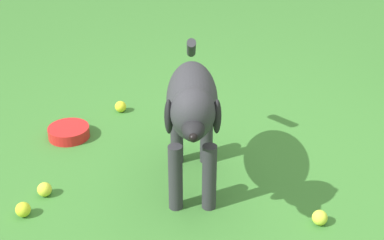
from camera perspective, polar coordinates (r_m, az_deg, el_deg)
The scene contains 7 objects.
ground at distance 2.59m, azimuth 5.18°, elevation -7.88°, with size 14.00×14.00×0.00m, color #38722D.
dog at distance 2.41m, azimuth 0.01°, elevation 1.35°, with size 0.29×0.96×0.65m.
tennis_ball_0 at distance 2.56m, azimuth -16.70°, elevation -8.66°, with size 0.07×0.07×0.07m, color #C0D22A.
tennis_ball_1 at distance 2.47m, azimuth 12.78°, elevation -9.60°, with size 0.07×0.07×0.07m, color #C6DC3B.
tennis_ball_2 at distance 3.31m, azimuth -7.23°, elevation 1.35°, with size 0.07×0.07×0.07m, color yellow.
tennis_ball_3 at distance 2.66m, azimuth -14.67°, elevation -6.80°, with size 0.07×0.07×0.07m, color #CFD739.
water_bowl at distance 3.09m, azimuth -12.34°, elevation -1.21°, with size 0.22×0.22×0.06m, color red.
Camera 1 is at (0.47, 2.03, 1.53)m, focal length 52.81 mm.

